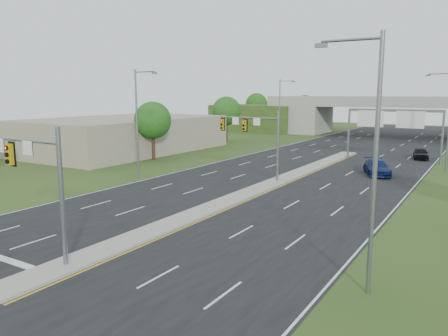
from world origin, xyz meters
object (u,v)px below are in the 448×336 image
sign_gantry (392,120)px  overpass (392,119)px  signal_mast_far (257,133)px  car_far_c (421,153)px  signal_mast_near (30,170)px  car_far_b (377,167)px

sign_gantry → overpass: bearing=100.8°
signal_mast_far → car_far_c: 27.38m
signal_mast_near → car_far_c: signal_mast_near is taller
signal_mast_near → signal_mast_far: (0.00, 25.00, 0.00)m
car_far_b → signal_mast_far: bearing=-159.2°
signal_mast_near → sign_gantry: size_ratio=0.60×
overpass → car_far_c: bearing=-72.4°
signal_mast_near → car_far_b: bearing=74.2°
signal_mast_near → signal_mast_far: size_ratio=1.00×
sign_gantry → overpass: overpass is taller
overpass → car_far_c: size_ratio=18.12×
signal_mast_far → car_far_b: (9.67, 9.27, -3.91)m
signal_mast_near → sign_gantry: bearing=78.8°
sign_gantry → signal_mast_near: bearing=-101.2°
sign_gantry → car_far_b: bearing=-86.1°
overpass → car_far_b: 46.48m
sign_gantry → car_far_c: bearing=54.5°
sign_gantry → overpass: 35.75m
overpass → car_far_b: bearing=-80.8°
signal_mast_near → car_far_b: (9.67, 34.27, -3.91)m
signal_mast_far → signal_mast_near: bearing=-90.0°
overpass → car_far_c: 32.41m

